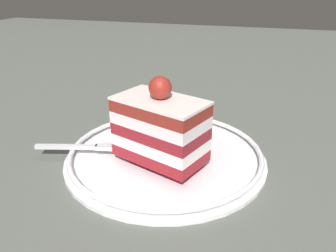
% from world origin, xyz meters
% --- Properties ---
extents(ground_plane, '(2.40, 2.40, 0.00)m').
position_xyz_m(ground_plane, '(0.00, 0.00, 0.00)').
color(ground_plane, '#52574F').
extents(dessert_plate, '(0.25, 0.25, 0.01)m').
position_xyz_m(dessert_plate, '(0.00, -0.00, 0.01)').
color(dessert_plate, white).
rests_on(dessert_plate, ground_plane).
extents(cake_slice, '(0.09, 0.12, 0.10)m').
position_xyz_m(cake_slice, '(-0.02, -0.00, 0.05)').
color(cake_slice, maroon).
rests_on(cake_slice, dessert_plate).
extents(fork, '(0.04, 0.12, 0.00)m').
position_xyz_m(fork, '(-0.03, 0.09, 0.02)').
color(fork, silver).
rests_on(fork, dessert_plate).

